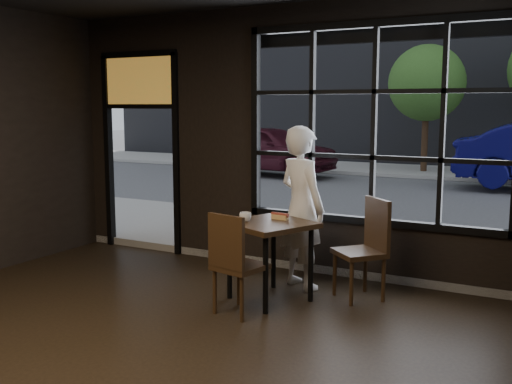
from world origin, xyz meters
The scene contains 12 objects.
floor centered at (0.00, 0.00, -0.01)m, with size 6.00×7.00×0.02m, color black.
window_frame centered at (1.20, 3.50, 1.80)m, with size 3.06×0.12×2.28m, color black.
stained_transom centered at (-2.10, 3.50, 2.35)m, with size 1.20×0.06×0.70m, color orange.
street_asphalt centered at (0.00, 24.00, -0.02)m, with size 60.00×41.00×0.04m, color #545456.
cafe_table centered at (0.49, 2.33, 0.42)m, with size 0.77×0.77×0.84m, color black.
chair_near centered at (0.42, 1.84, 0.50)m, with size 0.43×0.43×1.00m, color black.
chair_window centered at (1.29, 2.81, 0.53)m, with size 0.46×0.46×1.06m, color black.
man centered at (0.59, 2.91, 0.90)m, with size 0.66×0.43×1.80m, color white.
hotdog centered at (0.52, 2.50, 0.86)m, with size 0.20×0.08×0.06m, color tan, non-canonical shape.
cup centered at (0.27, 2.22, 0.88)m, with size 0.12×0.12×0.10m, color silver.
maroon_car centered at (-4.61, 12.28, 0.78)m, with size 1.61×4.00×1.36m, color #3E111C.
tree_left centered at (-0.72, 14.69, 2.64)m, with size 2.19×2.19×3.74m.
Camera 1 is at (3.22, -3.05, 2.02)m, focal length 42.00 mm.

